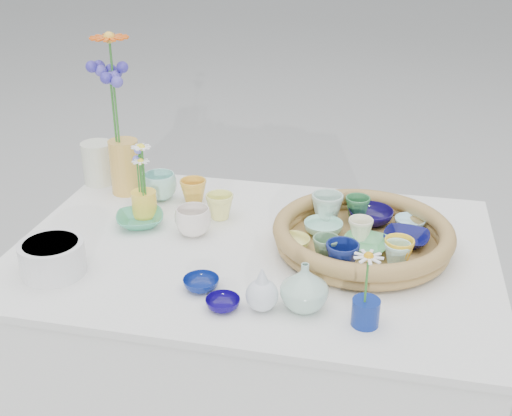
# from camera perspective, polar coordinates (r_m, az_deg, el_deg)

# --- Properties ---
(wicker_tray) EXTENTS (0.47, 0.47, 0.08)m
(wicker_tray) POSITION_cam_1_polar(r_m,az_deg,el_deg) (1.71, 9.45, -2.46)
(wicker_tray) COLOR brown
(wicker_tray) RESTS_ON display_table
(tray_ceramic_0) EXTENTS (0.15, 0.15, 0.04)m
(tray_ceramic_0) POSITION_cam_1_polar(r_m,az_deg,el_deg) (1.82, 10.16, -0.72)
(tray_ceramic_0) COLOR #120A42
(tray_ceramic_0) RESTS_ON wicker_tray
(tray_ceramic_1) EXTENTS (0.13, 0.13, 0.03)m
(tray_ceramic_1) POSITION_cam_1_polar(r_m,az_deg,el_deg) (1.73, 13.21, -2.66)
(tray_ceramic_1) COLOR #070843
(tray_ceramic_1) RESTS_ON wicker_tray
(tray_ceramic_2) EXTENTS (0.08, 0.08, 0.07)m
(tray_ceramic_2) POSITION_cam_1_polar(r_m,az_deg,el_deg) (1.62, 12.55, -3.82)
(tray_ceramic_2) COLOR yellow
(tray_ceramic_2) RESTS_ON wicker_tray
(tray_ceramic_3) EXTENTS (0.13, 0.13, 0.03)m
(tray_ceramic_3) POSITION_cam_1_polar(r_m,az_deg,el_deg) (1.67, 9.71, -3.28)
(tray_ceramic_3) COLOR #57A969
(tray_ceramic_3) RESTS_ON wicker_tray
(tray_ceramic_4) EXTENTS (0.09, 0.09, 0.06)m
(tray_ceramic_4) POSITION_cam_1_polar(r_m,az_deg,el_deg) (1.61, 6.23, -3.62)
(tray_ceramic_4) COLOR #67936A
(tray_ceramic_4) RESTS_ON wicker_tray
(tray_ceramic_5) EXTENTS (0.13, 0.13, 0.03)m
(tray_ceramic_5) POSITION_cam_1_polar(r_m,az_deg,el_deg) (1.74, 6.00, -1.77)
(tray_ceramic_5) COLOR #AAEAD3
(tray_ceramic_5) RESTS_ON wicker_tray
(tray_ceramic_6) EXTENTS (0.10, 0.10, 0.08)m
(tray_ceramic_6) POSITION_cam_1_polar(r_m,az_deg,el_deg) (1.80, 6.33, -0.01)
(tray_ceramic_6) COLOR #ABCAB9
(tray_ceramic_6) RESTS_ON wicker_tray
(tray_ceramic_7) EXTENTS (0.07, 0.07, 0.06)m
(tray_ceramic_7) POSITION_cam_1_polar(r_m,az_deg,el_deg) (1.72, 9.25, -1.90)
(tray_ceramic_7) COLOR white
(tray_ceramic_7) RESTS_ON wicker_tray
(tray_ceramic_8) EXTENTS (0.10, 0.10, 0.03)m
(tray_ceramic_8) POSITION_cam_1_polar(r_m,az_deg,el_deg) (1.82, 13.51, -1.28)
(tray_ceramic_8) COLOR #AEE5FC
(tray_ceramic_8) RESTS_ON wicker_tray
(tray_ceramic_9) EXTENTS (0.09, 0.09, 0.08)m
(tray_ceramic_9) POSITION_cam_1_polar(r_m,az_deg,el_deg) (1.56, 7.65, -4.39)
(tray_ceramic_9) COLOR navy
(tray_ceramic_9) RESTS_ON wicker_tray
(tray_ceramic_10) EXTENTS (0.11, 0.11, 0.03)m
(tray_ceramic_10) POSITION_cam_1_polar(r_m,az_deg,el_deg) (1.67, 3.29, -3.11)
(tray_ceramic_10) COLOR #F3F37F
(tray_ceramic_10) RESTS_ON wicker_tray
(tray_ceramic_11) EXTENTS (0.09, 0.09, 0.06)m
(tray_ceramic_11) POSITION_cam_1_polar(r_m,az_deg,el_deg) (1.61, 12.42, -4.07)
(tray_ceramic_11) COLOR #AFE9DC
(tray_ceramic_11) RESTS_ON wicker_tray
(tray_ceramic_12) EXTENTS (0.09, 0.09, 0.07)m
(tray_ceramic_12) POSITION_cam_1_polar(r_m,az_deg,el_deg) (1.83, 9.00, 0.01)
(tray_ceramic_12) COLOR #2F7241
(tray_ceramic_12) RESTS_ON wicker_tray
(loose_ceramic_0) EXTENTS (0.10, 0.10, 0.08)m
(loose_ceramic_0) POSITION_cam_1_polar(r_m,az_deg,el_deg) (1.95, -5.59, 1.48)
(loose_ceramic_0) COLOR gold
(loose_ceramic_0) RESTS_ON display_table
(loose_ceramic_1) EXTENTS (0.11, 0.11, 0.07)m
(loose_ceramic_1) POSITION_cam_1_polar(r_m,az_deg,el_deg) (1.85, -3.23, 0.15)
(loose_ceramic_1) COLOR #ECEB7A
(loose_ceramic_1) RESTS_ON display_table
(loose_ceramic_2) EXTENTS (0.17, 0.17, 0.03)m
(loose_ceramic_2) POSITION_cam_1_polar(r_m,az_deg,el_deg) (1.85, -10.27, -1.03)
(loose_ceramic_2) COLOR #409E76
(loose_ceramic_2) RESTS_ON display_table
(loose_ceramic_3) EXTENTS (0.12, 0.12, 0.08)m
(loose_ceramic_3) POSITION_cam_1_polar(r_m,az_deg,el_deg) (1.76, -5.61, -1.19)
(loose_ceramic_3) COLOR silver
(loose_ceramic_3) RESTS_ON display_table
(loose_ceramic_4) EXTENTS (0.11, 0.11, 0.03)m
(loose_ceramic_4) POSITION_cam_1_polar(r_m,az_deg,el_deg) (1.53, -4.90, -6.71)
(loose_ceramic_4) COLOR navy
(loose_ceramic_4) RESTS_ON display_table
(loose_ceramic_5) EXTENTS (0.12, 0.12, 0.08)m
(loose_ceramic_5) POSITION_cam_1_polar(r_m,az_deg,el_deg) (1.99, -8.56, 1.92)
(loose_ceramic_5) COLOR #99D9CF
(loose_ceramic_5) RESTS_ON display_table
(loose_ceramic_6) EXTENTS (0.08, 0.08, 0.02)m
(loose_ceramic_6) POSITION_cam_1_polar(r_m,az_deg,el_deg) (1.46, -2.96, -8.47)
(loose_ceramic_6) COLOR #0D0256
(loose_ceramic_6) RESTS_ON display_table
(fluted_bowl) EXTENTS (0.20, 0.20, 0.08)m
(fluted_bowl) POSITION_cam_1_polar(r_m,az_deg,el_deg) (1.65, -17.64, -4.23)
(fluted_bowl) COLOR silver
(fluted_bowl) RESTS_ON display_table
(bud_vase_paleblue) EXTENTS (0.08, 0.08, 0.11)m
(bud_vase_paleblue) POSITION_cam_1_polar(r_m,az_deg,el_deg) (1.43, 0.54, -7.08)
(bud_vase_paleblue) COLOR silver
(bud_vase_paleblue) RESTS_ON display_table
(bud_vase_seafoam) EXTENTS (0.11, 0.11, 0.11)m
(bud_vase_seafoam) POSITION_cam_1_polar(r_m,az_deg,el_deg) (1.44, 4.32, -6.95)
(bud_vase_seafoam) COLOR #9FC5B2
(bud_vase_seafoam) RESTS_ON display_table
(bud_vase_cobalt) EXTENTS (0.07, 0.07, 0.06)m
(bud_vase_cobalt) POSITION_cam_1_polar(r_m,az_deg,el_deg) (1.42, 9.71, -9.13)
(bud_vase_cobalt) COLOR navy
(bud_vase_cobalt) RESTS_ON display_table
(single_daisy) EXTENTS (0.10, 0.10, 0.13)m
(single_daisy) POSITION_cam_1_polar(r_m,az_deg,el_deg) (1.37, 9.81, -6.30)
(single_daisy) COLOR white
(single_daisy) RESTS_ON bud_vase_cobalt
(tall_vase_yellow) EXTENTS (0.11, 0.11, 0.17)m
(tall_vase_yellow) POSITION_cam_1_polar(r_m,az_deg,el_deg) (2.04, -11.57, 3.61)
(tall_vase_yellow) COLOR gold
(tall_vase_yellow) RESTS_ON display_table
(gerbera) EXTENTS (0.16, 0.16, 0.33)m
(gerbera) POSITION_cam_1_polar(r_m,az_deg,el_deg) (1.95, -12.48, 10.06)
(gerbera) COLOR #E0520E
(gerbera) RESTS_ON tall_vase_yellow
(hydrangea) EXTENTS (0.09, 0.09, 0.30)m
(hydrangea) POSITION_cam_1_polar(r_m,az_deg,el_deg) (1.97, -12.59, 8.75)
(hydrangea) COLOR #342C9D
(hydrangea) RESTS_ON tall_vase_yellow
(white_pitcher) EXTENTS (0.16, 0.14, 0.14)m
(white_pitcher) POSITION_cam_1_polar(r_m,az_deg,el_deg) (2.14, -13.84, 3.91)
(white_pitcher) COLOR beige
(white_pitcher) RESTS_ON display_table
(daisy_cup) EXTENTS (0.09, 0.09, 0.08)m
(daisy_cup) POSITION_cam_1_polar(r_m,az_deg,el_deg) (1.88, -9.90, 0.35)
(daisy_cup) COLOR yellow
(daisy_cup) RESTS_ON display_table
(daisy_posy) EXTENTS (0.10, 0.10, 0.15)m
(daisy_posy) POSITION_cam_1_polar(r_m,az_deg,el_deg) (1.83, -10.42, 3.45)
(daisy_posy) COLOR white
(daisy_posy) RESTS_ON daisy_cup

